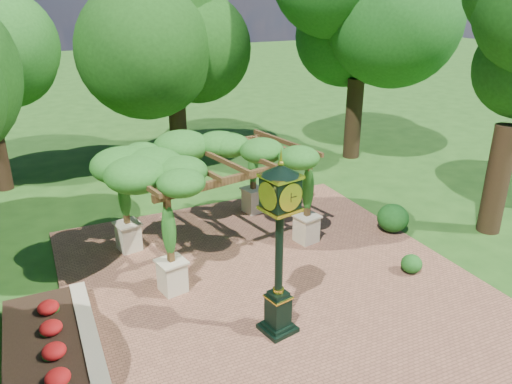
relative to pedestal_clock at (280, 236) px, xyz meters
name	(u,v)px	position (x,y,z in m)	size (l,w,h in m)	color
ground	(301,316)	(0.76, 0.26, -2.37)	(120.00, 120.00, 0.00)	#1E4714
brick_plaza	(281,293)	(0.76, 1.26, -2.35)	(10.00, 12.00, 0.04)	brown
border_wall	(93,352)	(-3.84, 0.76, -2.17)	(0.35, 5.00, 0.40)	#C6B793
flower_bed	(46,366)	(-4.74, 0.76, -2.19)	(1.50, 5.00, 0.36)	red
pedestal_clock	(280,236)	(0.00, 0.00, 0.00)	(0.92, 0.92, 3.96)	black
pergola	(217,160)	(0.26, 4.27, 0.30)	(5.71, 4.20, 3.26)	beige
sundial	(175,172)	(0.58, 9.84, -1.89)	(0.81, 0.81, 1.11)	gray
shrub_front	(412,264)	(4.35, 0.68, -2.08)	(0.56, 0.56, 0.50)	#184E16
shrub_mid	(393,218)	(5.50, 2.87, -1.90)	(0.97, 0.97, 0.87)	#144814
shrub_back	(304,188)	(4.41, 6.49, -2.01)	(0.73, 0.73, 0.66)	#275919
tree_north	(172,26)	(1.57, 12.51, 3.30)	(4.84, 4.84, 8.27)	#322214
tree_east_far	(361,11)	(8.78, 9.75, 3.86)	(4.97, 4.97, 9.07)	#312213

